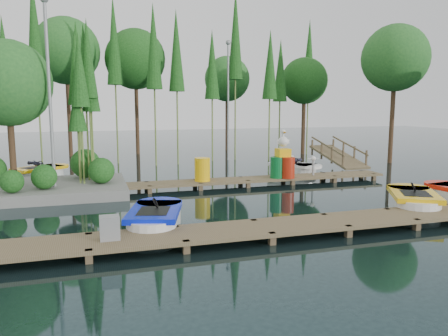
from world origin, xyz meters
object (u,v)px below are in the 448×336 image
object	(u,v)px
boat_yellow_far	(39,173)
utility_cabinet	(110,228)
boat_blue	(155,220)
drum_cluster	(284,163)
island	(29,111)
yellow_barrel	(202,169)

from	to	relation	value
boat_yellow_far	utility_cabinet	size ratio (longest dim) A/B	5.23
boat_blue	boat_yellow_far	world-z (taller)	boat_yellow_far
boat_yellow_far	drum_cluster	world-z (taller)	drum_cluster
island	boat_blue	size ratio (longest dim) A/B	2.15
drum_cluster	island	bearing A→B (deg)	174.63
yellow_barrel	utility_cabinet	bearing A→B (deg)	-119.77
boat_yellow_far	utility_cabinet	xyz separation A→B (m)	(2.66, -11.34, 0.29)
boat_blue	utility_cabinet	xyz separation A→B (m)	(-1.26, -1.46, 0.30)
boat_blue	yellow_barrel	distance (m)	6.20
boat_blue	drum_cluster	distance (m)	8.32
island	boat_blue	xyz separation A→B (m)	(3.74, -6.33, -2.90)
boat_blue	drum_cluster	xyz separation A→B (m)	(6.32, 5.38, 0.62)
island	drum_cluster	distance (m)	10.36
island	drum_cluster	xyz separation A→B (m)	(10.06, -0.95, -2.28)
island	utility_cabinet	size ratio (longest dim) A/B	12.20
island	yellow_barrel	distance (m)	6.96
boat_blue	boat_yellow_far	bearing A→B (deg)	127.81
utility_cabinet	drum_cluster	size ratio (longest dim) A/B	0.27
boat_blue	yellow_barrel	world-z (taller)	yellow_barrel
yellow_barrel	boat_blue	bearing A→B (deg)	-116.33
island	drum_cluster	bearing A→B (deg)	-5.37
boat_blue	yellow_barrel	size ratio (longest dim) A/B	3.28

